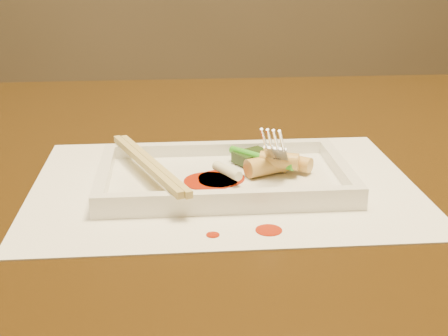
{
  "coord_description": "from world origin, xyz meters",
  "views": [
    {
      "loc": [
        0.04,
        -0.7,
        0.99
      ],
      "look_at": [
        0.09,
        -0.09,
        0.77
      ],
      "focal_mm": 50.0,
      "sensor_mm": 36.0,
      "label": 1
    }
  ],
  "objects": [
    {
      "name": "rice_cake_3",
      "position": [
        0.14,
        -0.08,
        0.77
      ],
      "size": [
        0.05,
        0.04,
        0.02
      ],
      "primitive_type": "cylinder",
      "rotation": [
        1.57,
        0.0,
        1.99
      ],
      "color": "#D8BA64",
      "rests_on": "plate_base"
    },
    {
      "name": "plate_base",
      "position": [
        0.09,
        -0.09,
        0.76
      ],
      "size": [
        0.26,
        0.16,
        0.01
      ],
      "primitive_type": "cube",
      "color": "white",
      "rests_on": "placemat"
    },
    {
      "name": "veg_piece",
      "position": [
        0.13,
        -0.05,
        0.77
      ],
      "size": [
        0.05,
        0.04,
        0.01
      ],
      "primitive_type": "cube",
      "rotation": [
        0.0,
        0.0,
        0.54
      ],
      "color": "black",
      "rests_on": "plate_base"
    },
    {
      "name": "sauce_blob_2",
      "position": [
        0.08,
        -0.1,
        0.76
      ],
      "size": [
        0.04,
        0.04,
        0.0
      ],
      "primitive_type": "cylinder",
      "color": "#9B1B04",
      "rests_on": "plate_base"
    },
    {
      "name": "table",
      "position": [
        0.0,
        0.0,
        0.65
      ],
      "size": [
        1.4,
        0.9,
        0.75
      ],
      "color": "black",
      "rests_on": "ground"
    },
    {
      "name": "rice_cake_1",
      "position": [
        0.14,
        -0.08,
        0.77
      ],
      "size": [
        0.05,
        0.03,
        0.02
      ],
      "primitive_type": "cylinder",
      "rotation": [
        1.57,
        0.0,
        1.92
      ],
      "color": "#D8BA64",
      "rests_on": "plate_base"
    },
    {
      "name": "sauce_blob_0",
      "position": [
        0.09,
        -0.09,
        0.76
      ],
      "size": [
        0.05,
        0.05,
        0.0
      ],
      "primitive_type": "cylinder",
      "color": "#9B1B04",
      "rests_on": "plate_base"
    },
    {
      "name": "rice_cake_2",
      "position": [
        0.15,
        -0.09,
        0.78
      ],
      "size": [
        0.04,
        0.03,
        0.02
      ],
      "primitive_type": "cylinder",
      "rotation": [
        1.57,
        0.0,
        1.24
      ],
      "color": "#D8BA64",
      "rests_on": "plate_base"
    },
    {
      "name": "plate_rim_left",
      "position": [
        -0.03,
        -0.09,
        0.77
      ],
      "size": [
        0.01,
        0.14,
        0.01
      ],
      "primitive_type": "cube",
      "color": "white",
      "rests_on": "plate_base"
    },
    {
      "name": "scallion_green",
      "position": [
        0.13,
        -0.07,
        0.77
      ],
      "size": [
        0.06,
        0.07,
        0.01
      ],
      "primitive_type": "cylinder",
      "rotation": [
        1.57,
        0.0,
        0.75
      ],
      "color": "#268B16",
      "rests_on": "plate_base"
    },
    {
      "name": "fork",
      "position": [
        0.16,
        -0.07,
        0.83
      ],
      "size": [
        0.09,
        0.1,
        0.14
      ],
      "primitive_type": null,
      "color": "silver",
      "rests_on": "plate_base"
    },
    {
      "name": "chopstick_b",
      "position": [
        0.02,
        -0.09,
        0.78
      ],
      "size": [
        0.08,
        0.18,
        0.01
      ],
      "primitive_type": "cube",
      "rotation": [
        0.0,
        0.0,
        0.38
      ],
      "color": "tan",
      "rests_on": "plate_rim_near"
    },
    {
      "name": "placemat",
      "position": [
        0.09,
        -0.09,
        0.75
      ],
      "size": [
        0.4,
        0.3,
        0.0
      ],
      "primitive_type": "cube",
      "color": "white",
      "rests_on": "table"
    },
    {
      "name": "plate_rim_near",
      "position": [
        0.09,
        -0.16,
        0.77
      ],
      "size": [
        0.26,
        0.01,
        0.01
      ],
      "primitive_type": "cube",
      "color": "white",
      "rests_on": "plate_base"
    },
    {
      "name": "sauce_splatter_a",
      "position": [
        0.12,
        -0.2,
        0.75
      ],
      "size": [
        0.02,
        0.02,
        0.0
      ],
      "primitive_type": "cylinder",
      "color": "#9B1B04",
      "rests_on": "placemat"
    },
    {
      "name": "sauce_splatter_b",
      "position": [
        0.07,
        -0.21,
        0.75
      ],
      "size": [
        0.01,
        0.01,
        0.0
      ],
      "primitive_type": "cylinder",
      "color": "#9B1B04",
      "rests_on": "placemat"
    },
    {
      "name": "plate_rim_right",
      "position": [
        0.22,
        -0.09,
        0.77
      ],
      "size": [
        0.01,
        0.14,
        0.01
      ],
      "primitive_type": "cube",
      "color": "white",
      "rests_on": "plate_base"
    },
    {
      "name": "scallion_white",
      "position": [
        0.09,
        -0.1,
        0.77
      ],
      "size": [
        0.03,
        0.04,
        0.01
      ],
      "primitive_type": "cylinder",
      "rotation": [
        1.57,
        0.0,
        0.53
      ],
      "color": "#EAEACC",
      "rests_on": "plate_base"
    },
    {
      "name": "sauce_blob_1",
      "position": [
        0.07,
        -0.1,
        0.76
      ],
      "size": [
        0.05,
        0.05,
        0.0
      ],
      "primitive_type": "cylinder",
      "color": "#9B1B04",
      "rests_on": "plate_base"
    },
    {
      "name": "chopstick_a",
      "position": [
        0.01,
        -0.09,
        0.78
      ],
      "size": [
        0.08,
        0.18,
        0.01
      ],
      "primitive_type": "cube",
      "rotation": [
        0.0,
        0.0,
        0.38
      ],
      "color": "tan",
      "rests_on": "plate_rim_near"
    },
    {
      "name": "plate_rim_far",
      "position": [
        0.09,
        -0.01,
        0.77
      ],
      "size": [
        0.26,
        0.01,
        0.01
      ],
      "primitive_type": "cube",
      "color": "white",
      "rests_on": "plate_base"
    },
    {
      "name": "rice_cake_0",
      "position": [
        0.16,
        -0.07,
        0.77
      ],
      "size": [
        0.05,
        0.04,
        0.02
      ],
      "primitive_type": "cylinder",
      "rotation": [
        1.57,
        0.0,
        0.93
      ],
      "color": "#D8BA64",
      "rests_on": "plate_base"
    }
  ]
}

